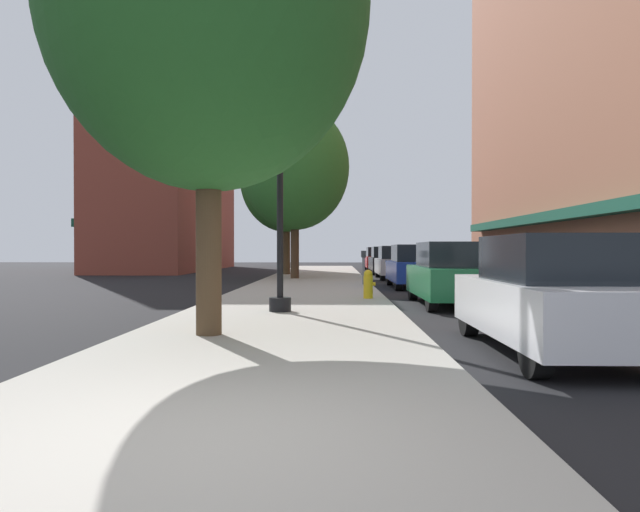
{
  "coord_description": "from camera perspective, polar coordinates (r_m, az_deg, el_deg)",
  "views": [
    {
      "loc": [
        0.95,
        -4.03,
        1.45
      ],
      "look_at": [
        0.34,
        19.36,
        1.21
      ],
      "focal_mm": 31.79,
      "sensor_mm": 36.0,
      "label": 1
    }
  ],
  "objects": [
    {
      "name": "ground_plane",
      "position": [
        22.29,
        9.38,
        -3.15
      ],
      "size": [
        90.0,
        90.0,
        0.0
      ],
      "primitive_type": "plane",
      "color": "black"
    },
    {
      "name": "sidewalk_slab",
      "position": [
        23.09,
        -0.86,
        -2.86
      ],
      "size": [
        4.8,
        50.0,
        0.12
      ],
      "primitive_type": "cube",
      "color": "#A8A399",
      "rests_on": "ground"
    },
    {
      "name": "building_far_background",
      "position": [
        43.14,
        -14.78,
        8.39
      ],
      "size": [
        6.8,
        18.0,
        14.67
      ],
      "color": "brown",
      "rests_on": "ground"
    },
    {
      "name": "lamppost",
      "position": [
        12.46,
        -4.05,
        8.67
      ],
      "size": [
        0.48,
        0.48,
        5.9
      ],
      "color": "black",
      "rests_on": "sidewalk_slab"
    },
    {
      "name": "fire_hydrant",
      "position": [
        15.68,
        4.88,
        -2.82
      ],
      "size": [
        0.33,
        0.26,
        0.79
      ],
      "color": "gold",
      "rests_on": "sidewalk_slab"
    },
    {
      "name": "parking_meter_near",
      "position": [
        21.23,
        4.47,
        -0.76
      ],
      "size": [
        0.14,
        0.09,
        1.31
      ],
      "color": "slate",
      "rests_on": "sidewalk_slab"
    },
    {
      "name": "parking_meter_far",
      "position": [
        22.15,
        4.35,
        -0.71
      ],
      "size": [
        0.14,
        0.09,
        1.31
      ],
      "color": "slate",
      "rests_on": "sidewalk_slab"
    },
    {
      "name": "tree_near",
      "position": [
        31.68,
        -3.39,
        7.74
      ],
      "size": [
        5.13,
        5.13,
        8.24
      ],
      "color": "#4C3823",
      "rests_on": "sidewalk_slab"
    },
    {
      "name": "tree_mid",
      "position": [
        27.12,
        -2.56,
        8.89
      ],
      "size": [
        5.16,
        5.16,
        8.22
      ],
      "color": "#422D1E",
      "rests_on": "sidewalk_slab"
    },
    {
      "name": "tree_far",
      "position": [
        9.86,
        -11.19,
        23.52
      ],
      "size": [
        5.09,
        5.09,
        8.11
      ],
      "color": "#4C3823",
      "rests_on": "sidewalk_slab"
    },
    {
      "name": "car_white",
      "position": [
        8.58,
        22.37,
        -3.75
      ],
      "size": [
        1.8,
        4.3,
        1.66
      ],
      "rotation": [
        0.0,
        0.0,
        0.02
      ],
      "color": "black",
      "rests_on": "ground"
    },
    {
      "name": "car_green",
      "position": [
        15.18,
        13.09,
        -1.85
      ],
      "size": [
        1.8,
        4.3,
        1.66
      ],
      "rotation": [
        0.0,
        0.0,
        0.04
      ],
      "color": "black",
      "rests_on": "ground"
    },
    {
      "name": "car_blue",
      "position": [
        22.08,
        9.44,
        -1.08
      ],
      "size": [
        1.8,
        4.3,
        1.66
      ],
      "rotation": [
        0.0,
        0.0,
        -0.01
      ],
      "color": "black",
      "rests_on": "ground"
    },
    {
      "name": "car_silver",
      "position": [
        28.73,
        7.59,
        -0.69
      ],
      "size": [
        1.8,
        4.3,
        1.66
      ],
      "rotation": [
        0.0,
        0.0,
        -0.04
      ],
      "color": "black",
      "rests_on": "ground"
    },
    {
      "name": "car_black",
      "position": [
        34.34,
        6.6,
        -0.48
      ],
      "size": [
        1.8,
        4.3,
        1.66
      ],
      "rotation": [
        0.0,
        0.0,
        -0.02
      ],
      "color": "black",
      "rests_on": "ground"
    },
    {
      "name": "car_red",
      "position": [
        40.0,
        5.87,
        -0.33
      ],
      "size": [
        1.8,
        4.3,
        1.66
      ],
      "rotation": [
        0.0,
        0.0,
        -0.03
      ],
      "color": "black",
      "rests_on": "ground"
    }
  ]
}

